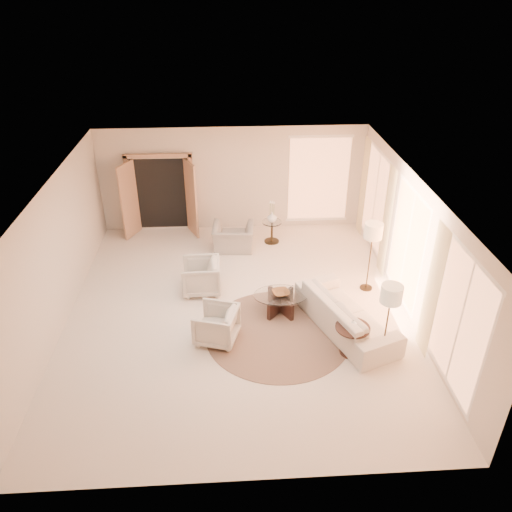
{
  "coord_description": "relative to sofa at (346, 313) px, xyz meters",
  "views": [
    {
      "loc": [
        -0.14,
        -8.49,
        6.22
      ],
      "look_at": [
        0.4,
        0.4,
        1.1
      ],
      "focal_mm": 35.0,
      "sensor_mm": 36.0,
      "label": 1
    }
  ],
  "objects": [
    {
      "name": "end_vase",
      "position": [
        -0.06,
        -0.73,
        0.32
      ],
      "size": [
        0.18,
        0.18,
        0.16
      ],
      "primitive_type": "imported",
      "rotation": [
        0.0,
        0.0,
        0.19
      ],
      "color": "white",
      "rests_on": "end_table"
    },
    {
      "name": "french_doors",
      "position": [
        -4.01,
        4.51,
        0.71
      ],
      "size": [
        1.95,
        0.66,
        2.16
      ],
      "color": "tan",
      "rests_on": "room"
    },
    {
      "name": "window_back_corner",
      "position": [
        0.19,
        4.64,
        0.99
      ],
      "size": [
        1.7,
        0.1,
        2.4
      ],
      "primitive_type": null,
      "color": "#FF9F66",
      "rests_on": "room"
    },
    {
      "name": "armchair_left",
      "position": [
        -2.89,
        1.52,
        0.05
      ],
      "size": [
        0.77,
        0.82,
        0.83
      ],
      "primitive_type": "imported",
      "rotation": [
        0.0,
        0.0,
        -1.55
      ],
      "color": "beige",
      "rests_on": "room"
    },
    {
      "name": "floor_lamp_near",
      "position": [
        0.79,
        1.39,
        1.02
      ],
      "size": [
        0.39,
        0.39,
        1.62
      ],
      "rotation": [
        0.0,
        0.0,
        0.21
      ],
      "color": "#31281B",
      "rests_on": "room"
    },
    {
      "name": "armchair_right",
      "position": [
        -2.55,
        -0.2,
        0.03
      ],
      "size": [
        0.89,
        0.92,
        0.78
      ],
      "primitive_type": "imported",
      "rotation": [
        0.0,
        0.0,
        -1.86
      ],
      "color": "beige",
      "rests_on": "room"
    },
    {
      "name": "room",
      "position": [
        -2.11,
        0.69,
        1.04
      ],
      "size": [
        7.04,
        8.04,
        2.83
      ],
      "color": "silver",
      "rests_on": "ground"
    },
    {
      "name": "area_rug",
      "position": [
        -1.35,
        -0.08,
        -0.36
      ],
      "size": [
        3.66,
        3.66,
        0.01
      ],
      "primitive_type": "cylinder",
      "rotation": [
        0.0,
        0.0,
        -0.35
      ],
      "color": "#473026",
      "rests_on": "room"
    },
    {
      "name": "side_vase",
      "position": [
        -1.14,
        3.73,
        0.36
      ],
      "size": [
        0.31,
        0.31,
        0.27
      ],
      "primitive_type": "imported",
      "rotation": [
        0.0,
        0.0,
        0.26
      ],
      "color": "white",
      "rests_on": "side_table"
    },
    {
      "name": "curtains_right",
      "position": [
        1.29,
        1.69,
        0.94
      ],
      "size": [
        0.06,
        5.2,
        2.6
      ],
      "primitive_type": null,
      "color": "beige",
      "rests_on": "room"
    },
    {
      "name": "side_table",
      "position": [
        -1.14,
        3.73,
        -0.01
      ],
      "size": [
        0.51,
        0.51,
        0.59
      ],
      "rotation": [
        0.0,
        0.0,
        -0.13
      ],
      "color": "#31281B",
      "rests_on": "room"
    },
    {
      "name": "windows_right",
      "position": [
        1.34,
        0.79,
        0.99
      ],
      "size": [
        0.1,
        6.4,
        2.4
      ],
      "primitive_type": null,
      "color": "#FF9F66",
      "rests_on": "room"
    },
    {
      "name": "floor_lamp_far",
      "position": [
        0.49,
        -0.9,
        0.98
      ],
      "size": [
        0.38,
        0.38,
        1.57
      ],
      "rotation": [
        0.0,
        0.0,
        0.07
      ],
      "color": "#31281B",
      "rests_on": "room"
    },
    {
      "name": "end_table",
      "position": [
        -0.06,
        -0.73,
        0.05
      ],
      "size": [
        0.64,
        0.64,
        0.6
      ],
      "rotation": [
        0.0,
        0.0,
        0.08
      ],
      "color": "black",
      "rests_on": "room"
    },
    {
      "name": "sofa",
      "position": [
        0.0,
        0.0,
        0.0
      ],
      "size": [
        1.8,
        2.65,
        0.72
      ],
      "primitive_type": "imported",
      "rotation": [
        0.0,
        0.0,
        1.95
      ],
      "color": "beige",
      "rests_on": "room"
    },
    {
      "name": "coffee_table",
      "position": [
        -1.23,
        0.65,
        -0.1
      ],
      "size": [
        1.24,
        1.24,
        0.41
      ],
      "rotation": [
        0.0,
        0.0,
        -0.1
      ],
      "color": "black",
      "rests_on": "room"
    },
    {
      "name": "accent_chair",
      "position": [
        -2.15,
        3.4,
        0.08
      ],
      "size": [
        1.06,
        0.73,
        0.89
      ],
      "primitive_type": "imported",
      "rotation": [
        0.0,
        0.0,
        3.07
      ],
      "color": "gray",
      "rests_on": "room"
    },
    {
      "name": "bowl",
      "position": [
        -1.23,
        0.65,
        0.1
      ],
      "size": [
        0.41,
        0.41,
        0.09
      ],
      "primitive_type": "imported",
      "rotation": [
        0.0,
        0.0,
        0.21
      ],
      "color": "brown",
      "rests_on": "coffee_table"
    }
  ]
}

